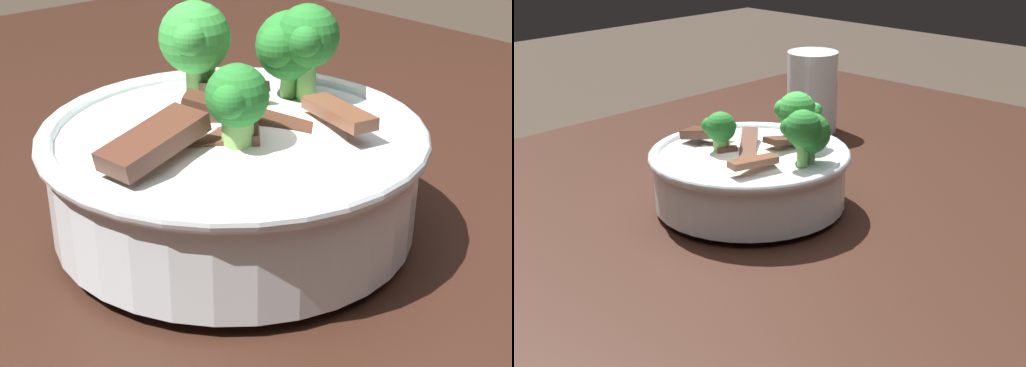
# 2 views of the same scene
# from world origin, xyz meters

# --- Properties ---
(dining_table) EXTENTS (1.45, 0.99, 0.76)m
(dining_table) POSITION_xyz_m (0.00, 0.00, 0.69)
(dining_table) COLOR black
(dining_table) RESTS_ON ground
(rice_bowl) EXTENTS (0.24, 0.24, 0.14)m
(rice_bowl) POSITION_xyz_m (0.07, 0.04, 0.81)
(rice_bowl) COLOR silver
(rice_bowl) RESTS_ON dining_table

